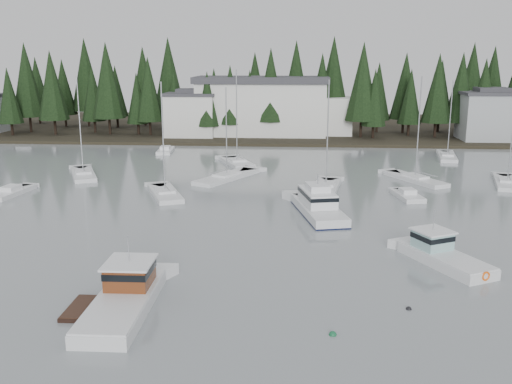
{
  "coord_description": "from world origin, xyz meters",
  "views": [
    {
      "loc": [
        1.79,
        -26.5,
        14.98
      ],
      "look_at": [
        -2.0,
        25.89,
        2.5
      ],
      "focal_mm": 40.0,
      "sensor_mm": 36.0,
      "label": 1
    }
  ],
  "objects_px": {
    "lobster_boat_teal": "(442,257)",
    "sailboat_9": "(83,176)",
    "runabout_0": "(11,193)",
    "runabout_3": "(165,152)",
    "harbor_inn": "(272,107)",
    "sailboat_3": "(507,184)",
    "house_west": "(191,114)",
    "sailboat_2": "(227,178)",
    "cabin_cruiser_center": "(318,207)",
    "sailboat_5": "(326,188)",
    "lobster_boat_brown": "(123,300)",
    "sailboat_1": "(237,163)",
    "house_east_a": "(490,115)",
    "sailboat_11": "(165,195)",
    "sailboat_8": "(447,158)",
    "runabout_1": "(407,197)",
    "sailboat_6": "(415,180)"
  },
  "relations": [
    {
      "from": "house_east_a",
      "to": "sailboat_11",
      "type": "distance_m",
      "value": 65.84
    },
    {
      "from": "sailboat_2",
      "to": "sailboat_8",
      "type": "xyz_separation_m",
      "value": [
        31.53,
        17.35,
        0.02
      ]
    },
    {
      "from": "harbor_inn",
      "to": "sailboat_5",
      "type": "relative_size",
      "value": 2.26
    },
    {
      "from": "sailboat_2",
      "to": "runabout_1",
      "type": "distance_m",
      "value": 22.51
    },
    {
      "from": "runabout_0",
      "to": "runabout_3",
      "type": "height_order",
      "value": "same"
    },
    {
      "from": "house_west",
      "to": "runabout_3",
      "type": "relative_size",
      "value": 1.57
    },
    {
      "from": "house_west",
      "to": "sailboat_9",
      "type": "xyz_separation_m",
      "value": [
        -7.62,
        -35.34,
        -4.58
      ]
    },
    {
      "from": "lobster_boat_teal",
      "to": "sailboat_6",
      "type": "bearing_deg",
      "value": -34.87
    },
    {
      "from": "sailboat_2",
      "to": "runabout_3",
      "type": "distance_m",
      "value": 23.17
    },
    {
      "from": "harbor_inn",
      "to": "runabout_1",
      "type": "bearing_deg",
      "value": -70.46
    },
    {
      "from": "house_west",
      "to": "sailboat_11",
      "type": "height_order",
      "value": "sailboat_11"
    },
    {
      "from": "sailboat_1",
      "to": "runabout_0",
      "type": "distance_m",
      "value": 30.87
    },
    {
      "from": "harbor_inn",
      "to": "sailboat_3",
      "type": "relative_size",
      "value": 2.32
    },
    {
      "from": "cabin_cruiser_center",
      "to": "sailboat_3",
      "type": "height_order",
      "value": "sailboat_3"
    },
    {
      "from": "harbor_inn",
      "to": "sailboat_11",
      "type": "xyz_separation_m",
      "value": [
        -9.73,
        -48.41,
        -5.7
      ]
    },
    {
      "from": "cabin_cruiser_center",
      "to": "sailboat_5",
      "type": "relative_size",
      "value": 0.84
    },
    {
      "from": "cabin_cruiser_center",
      "to": "harbor_inn",
      "type": "bearing_deg",
      "value": -5.7
    },
    {
      "from": "sailboat_5",
      "to": "sailboat_9",
      "type": "bearing_deg",
      "value": 89.77
    },
    {
      "from": "sailboat_3",
      "to": "runabout_3",
      "type": "height_order",
      "value": "sailboat_3"
    },
    {
      "from": "lobster_boat_brown",
      "to": "sailboat_1",
      "type": "bearing_deg",
      "value": -3.25
    },
    {
      "from": "lobster_boat_teal",
      "to": "sailboat_11",
      "type": "height_order",
      "value": "sailboat_11"
    },
    {
      "from": "runabout_3",
      "to": "sailboat_8",
      "type": "bearing_deg",
      "value": -97.99
    },
    {
      "from": "lobster_boat_brown",
      "to": "runabout_0",
      "type": "bearing_deg",
      "value": 36.21
    },
    {
      "from": "sailboat_3",
      "to": "harbor_inn",
      "type": "bearing_deg",
      "value": 51.35
    },
    {
      "from": "sailboat_9",
      "to": "runabout_1",
      "type": "relative_size",
      "value": 2.34
    },
    {
      "from": "sailboat_8",
      "to": "runabout_1",
      "type": "relative_size",
      "value": 2.16
    },
    {
      "from": "sailboat_1",
      "to": "runabout_0",
      "type": "height_order",
      "value": "sailboat_1"
    },
    {
      "from": "sailboat_11",
      "to": "sailboat_5",
      "type": "bearing_deg",
      "value": -98.38
    },
    {
      "from": "runabout_1",
      "to": "runabout_3",
      "type": "bearing_deg",
      "value": 39.09
    },
    {
      "from": "harbor_inn",
      "to": "lobster_boat_brown",
      "type": "distance_m",
      "value": 77.61
    },
    {
      "from": "lobster_boat_teal",
      "to": "sailboat_9",
      "type": "xyz_separation_m",
      "value": [
        -38.33,
        29.18,
        -0.45
      ]
    },
    {
      "from": "harbor_inn",
      "to": "sailboat_1",
      "type": "xyz_separation_m",
      "value": [
        -3.78,
        -28.82,
        -5.7
      ]
    },
    {
      "from": "runabout_0",
      "to": "cabin_cruiser_center",
      "type": "bearing_deg",
      "value": -92.66
    },
    {
      "from": "house_west",
      "to": "sailboat_2",
      "type": "relative_size",
      "value": 0.8
    },
    {
      "from": "house_east_a",
      "to": "runabout_3",
      "type": "height_order",
      "value": "house_east_a"
    },
    {
      "from": "sailboat_2",
      "to": "runabout_3",
      "type": "height_order",
      "value": "sailboat_2"
    },
    {
      "from": "harbor_inn",
      "to": "runabout_3",
      "type": "xyz_separation_m",
      "value": [
        -16.37,
        -19.44,
        -5.64
      ]
    },
    {
      "from": "sailboat_3",
      "to": "runabout_1",
      "type": "bearing_deg",
      "value": 134.18
    },
    {
      "from": "sailboat_1",
      "to": "runabout_0",
      "type": "bearing_deg",
      "value": 107.8
    },
    {
      "from": "house_east_a",
      "to": "sailboat_6",
      "type": "xyz_separation_m",
      "value": [
        -19.5,
        -34.24,
        -4.83
      ]
    },
    {
      "from": "sailboat_1",
      "to": "sailboat_2",
      "type": "distance_m",
      "value": 10.2
    },
    {
      "from": "sailboat_9",
      "to": "house_west",
      "type": "bearing_deg",
      "value": -36.83
    },
    {
      "from": "sailboat_2",
      "to": "sailboat_6",
      "type": "bearing_deg",
      "value": -60.7
    },
    {
      "from": "house_west",
      "to": "lobster_boat_brown",
      "type": "bearing_deg",
      "value": -82.79
    },
    {
      "from": "sailboat_2",
      "to": "sailboat_9",
      "type": "bearing_deg",
      "value": 117.19
    },
    {
      "from": "harbor_inn",
      "to": "house_west",
      "type": "bearing_deg",
      "value": -167.48
    },
    {
      "from": "sailboat_9",
      "to": "lobster_boat_brown",
      "type": "bearing_deg",
      "value": 179.09
    },
    {
      "from": "lobster_boat_teal",
      "to": "runabout_1",
      "type": "xyz_separation_m",
      "value": [
        1.2,
        20.34,
        -0.39
      ]
    },
    {
      "from": "lobster_boat_teal",
      "to": "house_east_a",
      "type": "bearing_deg",
      "value": -47.61
    },
    {
      "from": "house_east_a",
      "to": "sailboat_1",
      "type": "bearing_deg",
      "value": -150.2
    }
  ]
}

